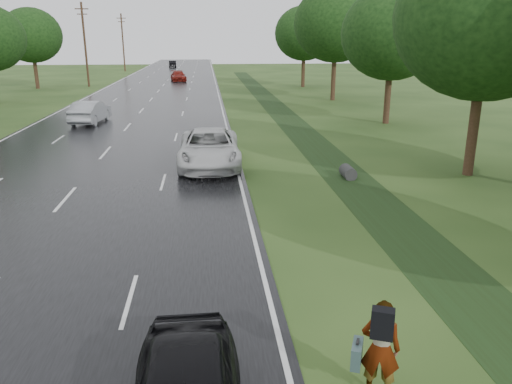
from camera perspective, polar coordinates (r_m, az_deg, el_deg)
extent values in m
cube|color=black|center=(56.13, -11.37, 10.90)|extent=(14.00, 180.00, 0.04)
cube|color=silver|center=(55.88, -4.34, 11.18)|extent=(0.12, 180.00, 0.01)
cube|color=silver|center=(57.18, -18.23, 10.53)|extent=(0.12, 180.00, 0.01)
cube|color=silver|center=(56.13, -11.38, 10.93)|extent=(0.12, 180.00, 0.01)
cube|color=black|center=(31.71, 5.54, 6.47)|extent=(2.20, 120.00, 0.01)
cylinder|color=#2D2D2D|center=(22.17, 10.47, 2.24)|extent=(0.56, 1.00, 0.56)
cylinder|color=#352516|center=(67.18, -18.95, 15.59)|extent=(0.26, 0.26, 10.00)
cube|color=#352516|center=(67.26, -19.31, 19.15)|extent=(1.60, 0.12, 0.12)
cube|color=#352516|center=(67.23, -19.26, 18.64)|extent=(1.20, 0.10, 0.10)
cylinder|color=#352516|center=(96.68, -14.96, 16.15)|extent=(0.26, 0.26, 10.00)
cube|color=#352516|center=(96.73, -15.16, 18.63)|extent=(1.60, 0.12, 0.12)
cube|color=#352516|center=(96.71, -15.13, 18.28)|extent=(1.20, 0.10, 0.10)
cylinder|color=#352516|center=(23.93, 23.54, 6.28)|extent=(0.44, 0.44, 3.84)
ellipsoid|color=black|center=(23.62, 24.97, 17.69)|extent=(7.60, 7.60, 6.84)
cylinder|color=#352516|center=(37.08, 14.79, 10.29)|extent=(0.44, 0.44, 3.52)
ellipsoid|color=black|center=(36.85, 15.33, 17.06)|extent=(7.00, 7.00, 6.30)
cylinder|color=#352516|center=(50.26, 8.84, 12.69)|extent=(0.44, 0.44, 4.16)
ellipsoid|color=black|center=(50.13, 9.12, 18.49)|extent=(8.00, 8.00, 7.20)
cylinder|color=#352516|center=(63.85, 5.41, 13.52)|extent=(0.44, 0.44, 3.68)
ellipsoid|color=black|center=(63.72, 5.53, 17.60)|extent=(7.20, 7.20, 6.48)
cylinder|color=#352516|center=(66.83, -23.83, 12.27)|extent=(0.44, 0.44, 3.52)
ellipsoid|color=black|center=(66.70, -24.30, 16.01)|extent=(7.00, 7.00, 6.30)
imported|color=#A5998C|center=(8.99, 14.04, -16.97)|extent=(0.77, 0.65, 1.80)
cube|color=black|center=(8.42, 14.26, -14.36)|extent=(0.42, 0.34, 0.50)
cube|color=#385052|center=(9.21, 11.46, -17.65)|extent=(0.35, 0.53, 0.41)
cube|color=black|center=(9.08, 11.55, -16.40)|extent=(0.11, 0.17, 0.04)
imported|color=silver|center=(23.70, -5.35, 5.00)|extent=(2.89, 6.14, 1.70)
imported|color=#979AA0|center=(37.79, -18.44, 8.68)|extent=(2.17, 4.94, 1.58)
imported|color=maroon|center=(72.61, -8.87, 12.96)|extent=(2.59, 4.97, 1.38)
imported|color=black|center=(107.55, -9.54, 14.24)|extent=(1.80, 4.19, 1.34)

